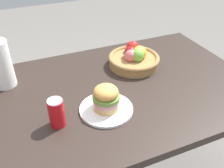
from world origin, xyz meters
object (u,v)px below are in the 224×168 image
Objects in this scene: fruit_basket at (134,58)px; paper_towel_roll at (0,64)px; soda_can at (57,113)px; plate at (106,109)px; sandwich at (106,97)px.

fruit_basket is 1.21× the size of paper_towel_roll.
paper_towel_roll is at bearing 114.91° from soda_can.
sandwich is at bearing 0.00° from plate.
soda_can is at bearing -178.78° from sandwich.
sandwich is 0.56m from paper_towel_roll.
fruit_basket is (0.51, 0.31, -0.02)m from soda_can.
plate is 1.00× the size of paper_towel_roll.
soda_can is at bearing -178.78° from plate.
sandwich reaches higher than plate.
sandwich is 0.22m from soda_can.
sandwich reaches higher than soda_can.
soda_can is (-0.22, -0.00, 0.06)m from plate.
plate is 2.00× the size of sandwich.
paper_towel_roll is at bearing 135.98° from plate.
soda_can is 0.53× the size of paper_towel_roll.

